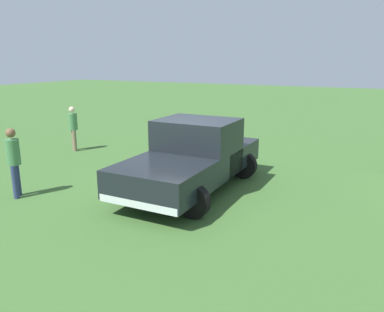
% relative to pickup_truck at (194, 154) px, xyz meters
% --- Properties ---
extents(ground_plane, '(80.00, 80.00, 0.00)m').
position_rel_pickup_truck_xyz_m(ground_plane, '(0.23, 0.15, -0.92)').
color(ground_plane, '#3D662D').
extents(pickup_truck, '(2.42, 4.89, 1.79)m').
position_rel_pickup_truck_xyz_m(pickup_truck, '(0.00, 0.00, 0.00)').
color(pickup_truck, black).
rests_on(pickup_truck, ground_plane).
extents(person_bystander, '(0.45, 0.45, 1.70)m').
position_rel_pickup_truck_xyz_m(person_bystander, '(3.58, 2.51, 0.04)').
color(person_bystander, navy).
rests_on(person_bystander, ground_plane).
extents(person_visitor, '(0.45, 0.45, 1.62)m').
position_rel_pickup_truck_xyz_m(person_visitor, '(5.81, -1.79, -0.01)').
color(person_visitor, '#7A6B51').
rests_on(person_visitor, ground_plane).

